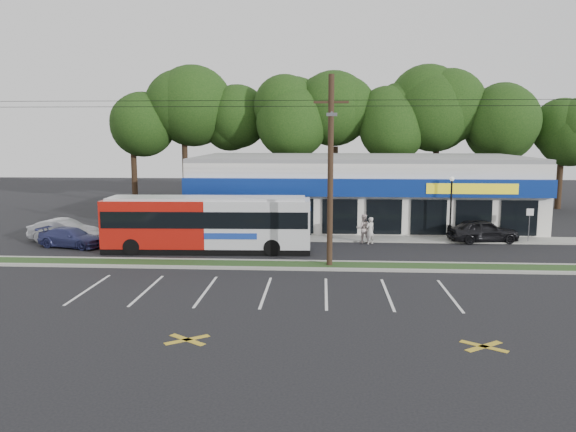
{
  "coord_description": "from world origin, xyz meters",
  "views": [
    {
      "loc": [
        2.59,
        -28.18,
        7.01
      ],
      "look_at": [
        0.55,
        5.0,
        2.12
      ],
      "focal_mm": 35.0,
      "sensor_mm": 36.0,
      "label": 1
    }
  ],
  "objects_px": {
    "metrobus": "(208,223)",
    "sign_post": "(530,219)",
    "car_silver": "(64,230)",
    "lamp_post": "(451,201)",
    "pedestrian_a": "(370,231)",
    "utility_pole": "(327,165)",
    "car_blue": "(71,237)",
    "pedestrian_b": "(363,229)",
    "car_dark": "(483,231)"
  },
  "relations": [
    {
      "from": "utility_pole",
      "to": "sign_post",
      "type": "height_order",
      "value": "utility_pole"
    },
    {
      "from": "metrobus",
      "to": "utility_pole",
      "type": "bearing_deg",
      "value": -28.88
    },
    {
      "from": "lamp_post",
      "to": "metrobus",
      "type": "xyz_separation_m",
      "value": [
        -15.23,
        -4.3,
        -0.92
      ]
    },
    {
      "from": "lamp_post",
      "to": "pedestrian_a",
      "type": "height_order",
      "value": "lamp_post"
    },
    {
      "from": "lamp_post",
      "to": "car_blue",
      "type": "height_order",
      "value": "lamp_post"
    },
    {
      "from": "car_blue",
      "to": "pedestrian_a",
      "type": "relative_size",
      "value": 2.42
    },
    {
      "from": "pedestrian_b",
      "to": "metrobus",
      "type": "bearing_deg",
      "value": 13.38
    },
    {
      "from": "pedestrian_a",
      "to": "lamp_post",
      "type": "bearing_deg",
      "value": 158.31
    },
    {
      "from": "utility_pole",
      "to": "pedestrian_b",
      "type": "bearing_deg",
      "value": 70.51
    },
    {
      "from": "car_blue",
      "to": "metrobus",
      "type": "bearing_deg",
      "value": -81.51
    },
    {
      "from": "metrobus",
      "to": "car_dark",
      "type": "relative_size",
      "value": 2.76
    },
    {
      "from": "metrobus",
      "to": "car_silver",
      "type": "height_order",
      "value": "metrobus"
    },
    {
      "from": "car_dark",
      "to": "lamp_post",
      "type": "bearing_deg",
      "value": 73.05
    },
    {
      "from": "car_silver",
      "to": "car_dark",
      "type": "bearing_deg",
      "value": -78.36
    },
    {
      "from": "sign_post",
      "to": "car_blue",
      "type": "xyz_separation_m",
      "value": [
        -29.0,
        -3.31,
        -0.94
      ]
    },
    {
      "from": "utility_pole",
      "to": "pedestrian_a",
      "type": "distance_m",
      "value": 8.41
    },
    {
      "from": "sign_post",
      "to": "pedestrian_b",
      "type": "relative_size",
      "value": 1.18
    },
    {
      "from": "pedestrian_b",
      "to": "sign_post",
      "type": "bearing_deg",
      "value": 178.79
    },
    {
      "from": "lamp_post",
      "to": "pedestrian_a",
      "type": "xyz_separation_m",
      "value": [
        -5.33,
        -1.39,
        -1.8
      ]
    },
    {
      "from": "utility_pole",
      "to": "pedestrian_a",
      "type": "xyz_separation_m",
      "value": [
        2.83,
        6.48,
        -4.54
      ]
    },
    {
      "from": "pedestrian_b",
      "to": "lamp_post",
      "type": "bearing_deg",
      "value": -175.27
    },
    {
      "from": "sign_post",
      "to": "lamp_post",
      "type": "bearing_deg",
      "value": 177.42
    },
    {
      "from": "car_blue",
      "to": "pedestrian_b",
      "type": "xyz_separation_m",
      "value": [
        18.25,
        2.49,
        0.33
      ]
    },
    {
      "from": "metrobus",
      "to": "sign_post",
      "type": "bearing_deg",
      "value": 9.35
    },
    {
      "from": "metrobus",
      "to": "pedestrian_b",
      "type": "height_order",
      "value": "metrobus"
    },
    {
      "from": "car_blue",
      "to": "pedestrian_a",
      "type": "distance_m",
      "value": 18.79
    },
    {
      "from": "utility_pole",
      "to": "car_blue",
      "type": "bearing_deg",
      "value": 164.67
    },
    {
      "from": "utility_pole",
      "to": "sign_post",
      "type": "distance_m",
      "value": 15.71
    },
    {
      "from": "sign_post",
      "to": "pedestrian_b",
      "type": "height_order",
      "value": "sign_post"
    },
    {
      "from": "car_silver",
      "to": "pedestrian_a",
      "type": "xyz_separation_m",
      "value": [
        19.95,
        0.41,
        0.13
      ]
    },
    {
      "from": "car_dark",
      "to": "sign_post",
      "type": "bearing_deg",
      "value": -97.18
    },
    {
      "from": "utility_pole",
      "to": "sign_post",
      "type": "bearing_deg",
      "value": 30.15
    },
    {
      "from": "metrobus",
      "to": "pedestrian_a",
      "type": "height_order",
      "value": "metrobus"
    },
    {
      "from": "car_silver",
      "to": "pedestrian_a",
      "type": "relative_size",
      "value": 2.58
    },
    {
      "from": "car_dark",
      "to": "car_blue",
      "type": "height_order",
      "value": "car_dark"
    },
    {
      "from": "utility_pole",
      "to": "car_dark",
      "type": "xyz_separation_m",
      "value": [
        10.22,
        7.57,
        -4.65
      ]
    },
    {
      "from": "sign_post",
      "to": "metrobus",
      "type": "distance_m",
      "value": 20.64
    },
    {
      "from": "car_silver",
      "to": "pedestrian_b",
      "type": "height_order",
      "value": "pedestrian_b"
    },
    {
      "from": "pedestrian_a",
      "to": "sign_post",
      "type": "bearing_deg",
      "value": 150.12
    },
    {
      "from": "sign_post",
      "to": "car_silver",
      "type": "relative_size",
      "value": 0.49
    },
    {
      "from": "pedestrian_a",
      "to": "car_dark",
      "type": "bearing_deg",
      "value": 152.09
    },
    {
      "from": "sign_post",
      "to": "car_dark",
      "type": "height_order",
      "value": "sign_post"
    },
    {
      "from": "utility_pole",
      "to": "pedestrian_b",
      "type": "height_order",
      "value": "utility_pole"
    },
    {
      "from": "metrobus",
      "to": "car_dark",
      "type": "distance_m",
      "value": 17.77
    },
    {
      "from": "car_silver",
      "to": "pedestrian_b",
      "type": "relative_size",
      "value": 2.39
    },
    {
      "from": "pedestrian_b",
      "to": "car_dark",
      "type": "bearing_deg",
      "value": 179.89
    },
    {
      "from": "pedestrian_a",
      "to": "pedestrian_b",
      "type": "bearing_deg",
      "value": -76.05
    },
    {
      "from": "utility_pole",
      "to": "metrobus",
      "type": "xyz_separation_m",
      "value": [
        -7.06,
        3.57,
        -3.67
      ]
    },
    {
      "from": "lamp_post",
      "to": "sign_post",
      "type": "relative_size",
      "value": 1.91
    },
    {
      "from": "car_silver",
      "to": "sign_post",
      "type": "bearing_deg",
      "value": -78.52
    }
  ]
}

